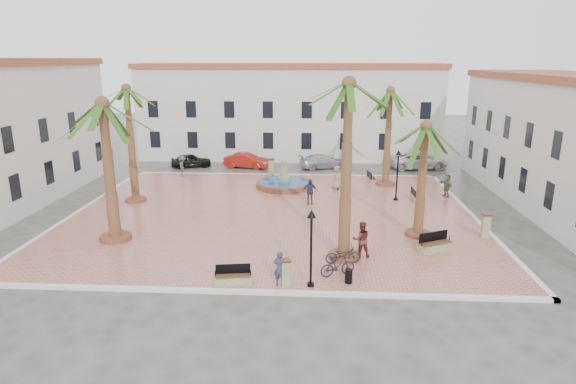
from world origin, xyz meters
The scene contains 35 objects.
ground centered at (0.00, 0.00, 0.00)m, with size 120.00×120.00×0.00m, color #56544F.
plaza centered at (0.00, 0.00, 0.07)m, with size 26.00×22.00×0.15m, color #C87365.
kerb_n centered at (0.00, 11.00, 0.08)m, with size 26.30×0.30×0.16m, color silver.
kerb_s centered at (0.00, -11.00, 0.08)m, with size 26.30×0.30×0.16m, color silver.
kerb_e centered at (13.00, 0.00, 0.08)m, with size 0.30×22.30×0.16m, color silver.
kerb_w centered at (-13.00, 0.00, 0.08)m, with size 0.30×22.30×0.16m, color silver.
building_north centered at (0.00, 19.99, 4.77)m, with size 30.40×7.40×9.50m.
fountain centered at (0.30, 6.65, 0.46)m, with size 4.38×4.38×2.26m.
palm_nw centered at (-9.98, 2.18, 7.21)m, with size 4.78×4.78×8.23m.
palm_sw centered at (-8.42, -5.25, 6.80)m, with size 5.64×5.64×7.95m.
palm_s centered at (4.24, -7.13, 7.96)m, with size 5.09×5.09×9.07m.
palm_e centered at (8.69, -3.65, 5.70)m, with size 4.74×4.74×6.64m.
palm_ne centered at (8.41, 7.78, 6.80)m, with size 4.86×4.86×7.81m.
bench_s centered at (-0.89, -10.38, 0.40)m, with size 1.73×0.74×0.88m.
bench_se centered at (9.12, -5.96, 0.43)m, with size 1.96×1.35×1.00m.
bench_e centered at (9.97, 3.64, 0.39)m, with size 0.51×1.61×0.84m.
bench_ne centered at (7.37, 8.64, 0.39)m, with size 0.72×1.69×0.86m.
lamppost_s centered at (2.60, -10.40, 2.58)m, with size 0.39×0.39×3.59m.
lamppost_e centered at (8.56, 3.47, 2.63)m, with size 0.40×0.40×3.66m.
bollard_se centered at (1.47, -10.40, 0.80)m, with size 0.52×0.52×1.26m.
bollard_n centered at (-1.04, 10.22, 0.96)m, with size 0.64×0.64×1.56m.
bollard_e centered at (12.40, -3.82, 0.89)m, with size 0.54×0.54×1.43m.
litter_bin centered at (4.31, -10.00, 0.48)m, with size 0.34×0.34×0.66m, color black.
cyclist_a centered at (1.22, -10.40, 0.97)m, with size 0.60×0.39×1.64m, color #333451.
bicycle_a centered at (4.15, -7.85, 0.61)m, with size 0.61×1.74×0.91m, color black.
cyclist_b centered at (5.12, -6.96, 1.10)m, with size 0.92×0.72×1.89m, color #582521.
bicycle_b centered at (3.84, -9.30, 0.67)m, with size 0.49×1.73×1.04m, color black.
pedestrian_fountain_a centered at (4.43, 6.29, 1.06)m, with size 0.89×0.58×1.83m, color #9D825E.
pedestrian_fountain_b centered at (2.39, 2.22, 1.05)m, with size 1.05×0.44×1.80m, color #303650.
pedestrian_north centered at (-8.61, 9.71, 1.04)m, with size 1.15×0.66×1.78m, color #454449.
pedestrian_east centered at (12.40, 4.69, 1.00)m, with size 1.58×0.50×1.71m, color #786F5D.
car_black centered at (-8.99, 14.03, 0.64)m, with size 1.51×3.75×1.28m, color black.
car_red centered at (-3.70, 14.08, 0.69)m, with size 1.47×4.21×1.39m, color maroon.
car_silver centered at (3.49, 14.33, 0.65)m, with size 1.81×4.46×1.29m, color silver.
car_white centered at (12.42, 14.65, 0.75)m, with size 2.48×5.38×1.50m, color silver.
Camera 1 is at (2.69, -30.01, 9.97)m, focal length 30.00 mm.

